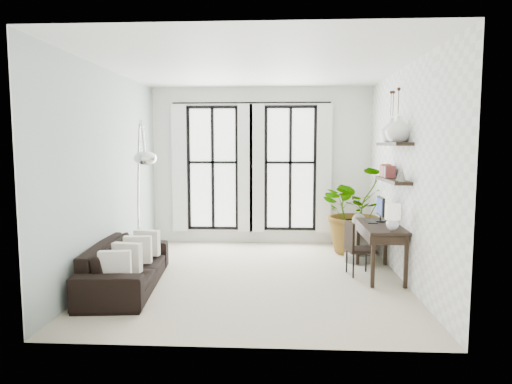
# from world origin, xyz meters

# --- Properties ---
(floor) EXTENTS (5.00, 5.00, 0.00)m
(floor) POSITION_xyz_m (0.00, 0.00, 0.00)
(floor) COLOR #BAB294
(floor) RESTS_ON ground
(ceiling) EXTENTS (5.00, 5.00, 0.00)m
(ceiling) POSITION_xyz_m (0.00, 0.00, 3.20)
(ceiling) COLOR white
(ceiling) RESTS_ON wall_back
(wall_left) EXTENTS (0.00, 5.00, 5.00)m
(wall_left) POSITION_xyz_m (-2.25, 0.00, 1.60)
(wall_left) COLOR #9EB1A9
(wall_left) RESTS_ON floor
(wall_right) EXTENTS (0.00, 5.00, 5.00)m
(wall_right) POSITION_xyz_m (2.25, 0.00, 1.60)
(wall_right) COLOR white
(wall_right) RESTS_ON floor
(wall_back) EXTENTS (4.50, 0.00, 4.50)m
(wall_back) POSITION_xyz_m (0.00, 2.50, 1.60)
(wall_back) COLOR white
(wall_back) RESTS_ON floor
(windows) EXTENTS (3.26, 0.13, 2.65)m
(windows) POSITION_xyz_m (-0.20, 2.43, 1.56)
(windows) COLOR white
(windows) RESTS_ON wall_back
(wall_shelves) EXTENTS (0.25, 1.30, 0.60)m
(wall_shelves) POSITION_xyz_m (2.11, 0.18, 1.73)
(wall_shelves) COLOR black
(wall_shelves) RESTS_ON wall_right
(sofa) EXTENTS (1.08, 2.31, 0.65)m
(sofa) POSITION_xyz_m (-1.80, -0.64, 0.33)
(sofa) COLOR black
(sofa) RESTS_ON floor
(throw_pillows) EXTENTS (0.40, 1.52, 0.40)m
(throw_pillows) POSITION_xyz_m (-1.70, -0.64, 0.50)
(throw_pillows) COLOR silver
(throw_pillows) RESTS_ON sofa
(plant) EXTENTS (1.83, 1.71, 1.64)m
(plant) POSITION_xyz_m (1.83, 1.70, 0.82)
(plant) COLOR #2D7228
(plant) RESTS_ON floor
(desk) EXTENTS (0.58, 1.37, 1.20)m
(desk) POSITION_xyz_m (1.94, 0.10, 0.75)
(desk) COLOR black
(desk) RESTS_ON floor
(desk_chair) EXTENTS (0.47, 0.47, 0.85)m
(desk_chair) POSITION_xyz_m (1.58, 0.16, 0.48)
(desk_chair) COLOR black
(desk_chair) RESTS_ON floor
(arc_lamp) EXTENTS (0.74, 1.21, 2.40)m
(arc_lamp) POSITION_xyz_m (-1.70, -0.16, 1.84)
(arc_lamp) COLOR silver
(arc_lamp) RESTS_ON floor
(buddha) EXTENTS (0.47, 0.47, 0.85)m
(buddha) POSITION_xyz_m (1.76, 0.99, 0.36)
(buddha) COLOR gray
(buddha) RESTS_ON floor
(vase_a) EXTENTS (0.37, 0.37, 0.38)m
(vase_a) POSITION_xyz_m (2.11, -0.11, 2.27)
(vase_a) COLOR white
(vase_a) RESTS_ON shelf_upper
(vase_b) EXTENTS (0.37, 0.37, 0.38)m
(vase_b) POSITION_xyz_m (2.11, 0.29, 2.27)
(vase_b) COLOR white
(vase_b) RESTS_ON shelf_upper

